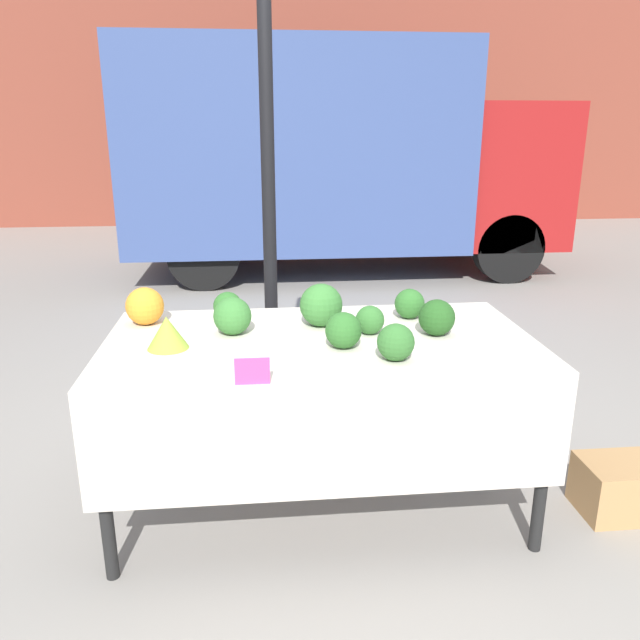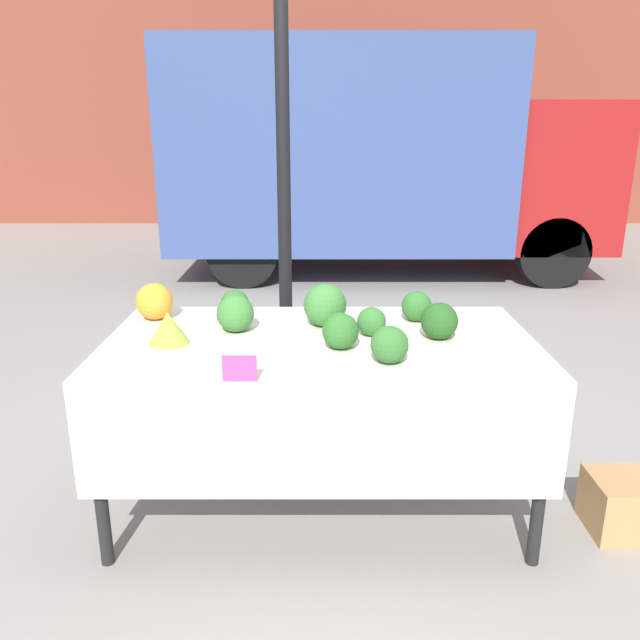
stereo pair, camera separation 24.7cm
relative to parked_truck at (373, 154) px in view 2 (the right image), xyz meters
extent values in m
plane|color=gray|center=(-0.60, -4.85, -1.33)|extent=(40.00, 40.00, 0.00)
cube|color=brown|center=(-0.60, 3.92, 0.93)|extent=(16.00, 0.60, 4.53)
cylinder|color=black|center=(-0.78, -4.06, -0.14)|extent=(0.07, 0.07, 2.38)
cube|color=#384C84|center=(-0.41, 0.00, 0.08)|extent=(3.62, 2.11, 2.14)
cube|color=maroon|center=(1.96, 0.00, -0.23)|extent=(1.13, 1.94, 1.54)
cylinder|color=black|center=(1.85, -0.86, -0.96)|extent=(0.74, 0.22, 0.74)
cylinder|color=black|center=(1.85, 0.86, -0.96)|extent=(0.74, 0.22, 0.74)
cylinder|color=black|center=(-1.41, -0.86, -0.96)|extent=(0.74, 0.22, 0.74)
cylinder|color=black|center=(-1.41, 0.86, -0.96)|extent=(0.74, 0.22, 0.74)
cube|color=beige|center=(-0.60, -4.85, -0.56)|extent=(1.78, 0.94, 0.03)
cube|color=beige|center=(-0.60, -5.32, -0.79)|extent=(1.78, 0.01, 0.43)
cylinder|color=black|center=(-1.43, -5.26, -0.95)|extent=(0.05, 0.05, 0.76)
cylinder|color=black|center=(0.24, -5.26, -0.95)|extent=(0.05, 0.05, 0.76)
cylinder|color=black|center=(-1.43, -4.44, -0.95)|extent=(0.05, 0.05, 0.76)
cylinder|color=black|center=(0.24, -4.44, -0.95)|extent=(0.05, 0.05, 0.76)
sphere|color=orange|center=(-1.35, -4.58, -0.46)|extent=(0.17, 0.17, 0.17)
cone|color=#93B238|center=(-1.21, -4.91, -0.48)|extent=(0.17, 0.17, 0.13)
sphere|color=#2D6628|center=(-0.99, -4.55, -0.48)|extent=(0.13, 0.13, 0.13)
sphere|color=#387533|center=(-0.57, -4.68, -0.45)|extent=(0.19, 0.19, 0.19)
sphere|color=#387533|center=(-0.96, -4.76, -0.46)|extent=(0.16, 0.16, 0.16)
sphere|color=#23511E|center=(-0.10, -4.86, -0.46)|extent=(0.15, 0.15, 0.15)
sphere|color=#2D6628|center=(-0.16, -4.61, -0.47)|extent=(0.14, 0.14, 0.14)
sphere|color=#2D6628|center=(-0.51, -4.97, -0.47)|extent=(0.15, 0.15, 0.15)
sphere|color=#336B2D|center=(-0.34, -5.13, -0.47)|extent=(0.14, 0.14, 0.14)
sphere|color=#336B2D|center=(-0.38, -4.81, -0.48)|extent=(0.12, 0.12, 0.12)
cube|color=#EF4793|center=(-0.87, -5.31, -0.49)|extent=(0.12, 0.01, 0.10)
camera|label=1|loc=(-0.84, -7.30, 0.31)|focal=35.00mm
camera|label=2|loc=(-0.59, -7.31, 0.31)|focal=35.00mm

